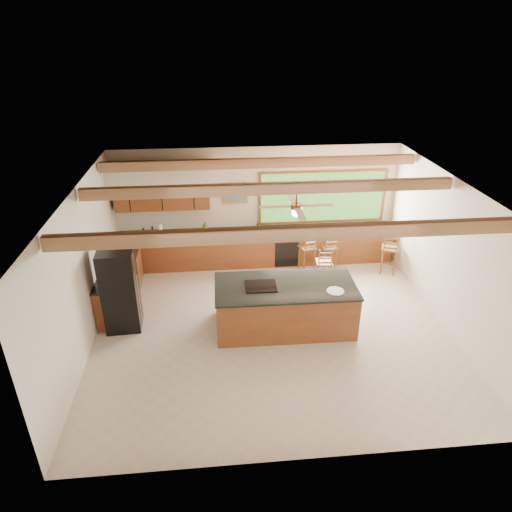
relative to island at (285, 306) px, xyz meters
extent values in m
plane|color=beige|center=(-0.26, -0.03, -0.49)|extent=(7.20, 7.20, 0.00)
cube|color=beige|center=(-0.26, 3.22, 1.01)|extent=(7.20, 0.04, 3.00)
cube|color=beige|center=(-0.26, -3.28, 1.01)|extent=(7.20, 0.04, 3.00)
cube|color=beige|center=(-3.86, -0.03, 1.01)|extent=(0.04, 6.50, 3.00)
cube|color=beige|center=(3.34, -0.03, 1.01)|extent=(0.04, 6.50, 3.00)
cube|color=#A47352|center=(-0.26, -0.03, 2.51)|extent=(7.20, 6.50, 0.04)
cube|color=#A07E50|center=(-0.26, -1.63, 2.37)|extent=(7.10, 0.15, 0.22)
cube|color=#A07E50|center=(-0.26, 0.47, 2.37)|extent=(7.10, 0.15, 0.22)
cube|color=#A07E50|center=(-0.26, 2.27, 2.37)|extent=(7.10, 0.15, 0.22)
cube|color=brown|center=(-2.61, 3.03, 1.41)|extent=(2.30, 0.35, 0.70)
cube|color=silver|center=(-2.61, 2.96, 2.01)|extent=(2.60, 0.50, 0.48)
cylinder|color=#FFEABF|center=(-3.31, 2.96, 1.78)|extent=(0.10, 0.10, 0.01)
cylinder|color=#FFEABF|center=(-1.91, 2.96, 1.78)|extent=(0.10, 0.10, 0.01)
cube|color=#69B03F|center=(1.44, 3.19, 1.18)|extent=(3.20, 0.04, 1.30)
cube|color=gold|center=(-0.81, 3.19, 1.36)|extent=(0.64, 0.03, 0.54)
cube|color=#3B6A53|center=(-0.81, 3.17, 1.36)|extent=(0.54, 0.01, 0.44)
cube|color=brown|center=(-0.26, 2.88, -0.05)|extent=(7.00, 0.65, 0.88)
cube|color=black|center=(-0.26, 2.88, 0.41)|extent=(7.04, 0.69, 0.04)
cube|color=brown|center=(-3.52, 1.32, -0.05)|extent=(0.65, 2.35, 0.88)
cube|color=black|center=(-3.52, 1.32, 0.41)|extent=(0.69, 2.39, 0.04)
cube|color=black|center=(0.44, 2.55, -0.07)|extent=(0.60, 0.02, 0.78)
cube|color=silver|center=(-0.26, 2.88, 0.41)|extent=(0.50, 0.38, 0.03)
cylinder|color=silver|center=(-0.26, 3.08, 0.58)|extent=(0.03, 0.03, 0.30)
cylinder|color=silver|center=(-0.26, 2.98, 0.71)|extent=(0.03, 0.20, 0.03)
cylinder|color=white|center=(-2.72, 2.91, 0.57)|extent=(0.11, 0.11, 0.28)
cylinder|color=#193917|center=(-3.14, 2.87, 0.52)|extent=(0.05, 0.05, 0.19)
cylinder|color=#193917|center=(-2.93, 2.98, 0.52)|extent=(0.05, 0.05, 0.19)
cube|color=black|center=(2.47, 2.87, 0.47)|extent=(0.20, 0.17, 0.09)
cube|color=brown|center=(0.00, 0.00, -0.02)|extent=(2.80, 1.32, 0.94)
cube|color=black|center=(0.00, 0.00, 0.47)|extent=(2.84, 1.36, 0.04)
cube|color=black|center=(-0.50, 0.01, 0.50)|extent=(0.63, 0.50, 0.02)
cylinder|color=white|center=(0.94, -0.32, 0.50)|extent=(0.34, 0.34, 0.02)
cube|color=black|center=(-3.31, 0.33, 0.39)|extent=(0.72, 0.70, 1.76)
cube|color=silver|center=(-2.96, 0.33, 0.39)|extent=(0.02, 0.05, 1.62)
cube|color=brown|center=(0.94, 2.42, 0.12)|extent=(0.46, 0.46, 0.04)
cylinder|color=brown|center=(0.80, 2.27, -0.20)|extent=(0.03, 0.03, 0.60)
cylinder|color=brown|center=(1.09, 2.27, -0.20)|extent=(0.03, 0.03, 0.60)
cylinder|color=brown|center=(0.80, 2.56, -0.20)|extent=(0.03, 0.03, 0.60)
cylinder|color=brown|center=(1.09, 2.56, -0.20)|extent=(0.03, 0.03, 0.60)
cube|color=brown|center=(1.17, 1.57, 0.13)|extent=(0.40, 0.40, 0.04)
cylinder|color=brown|center=(1.03, 1.42, -0.19)|extent=(0.04, 0.04, 0.61)
cylinder|color=brown|center=(1.32, 1.42, -0.19)|extent=(0.04, 0.04, 0.61)
cylinder|color=brown|center=(1.03, 1.71, -0.19)|extent=(0.04, 0.04, 0.61)
cylinder|color=brown|center=(1.32, 1.71, -0.19)|extent=(0.04, 0.04, 0.61)
cube|color=brown|center=(2.96, 2.06, 0.18)|extent=(0.51, 0.51, 0.04)
cylinder|color=brown|center=(2.81, 1.90, -0.17)|extent=(0.04, 0.04, 0.65)
cylinder|color=brown|center=(3.12, 1.90, -0.17)|extent=(0.04, 0.04, 0.65)
cylinder|color=brown|center=(2.81, 2.22, -0.17)|extent=(0.04, 0.04, 0.65)
cylinder|color=brown|center=(3.12, 2.22, -0.17)|extent=(0.04, 0.04, 0.65)
cube|color=brown|center=(1.52, 2.42, 0.11)|extent=(0.38, 0.38, 0.04)
cylinder|color=brown|center=(1.37, 2.28, -0.20)|extent=(0.03, 0.03, 0.59)
cylinder|color=brown|center=(1.66, 2.28, -0.20)|extent=(0.03, 0.03, 0.59)
cylinder|color=brown|center=(1.37, 2.56, -0.20)|extent=(0.03, 0.03, 0.59)
cylinder|color=brown|center=(1.66, 2.56, -0.20)|extent=(0.03, 0.03, 0.59)
camera|label=1|loc=(-1.34, -7.76, 5.15)|focal=32.00mm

